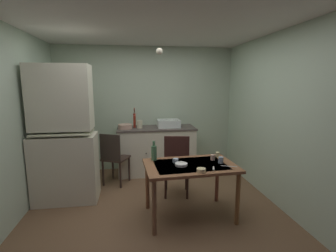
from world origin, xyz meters
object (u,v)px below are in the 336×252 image
object	(u,v)px
dining_table	(190,171)
chair_far_side	(176,165)
hand_pump	(134,119)
mixing_bowl_counter	(125,126)
glass_bottle	(154,153)
teacup_cream	(221,160)
hutch_cabinet	(64,139)
serving_bowl_wide	(201,170)
sink_basin	(169,123)
chair_by_counter	(114,157)

from	to	relation	value
dining_table	chair_far_side	xyz separation A→B (m)	(-0.07, 0.61, -0.12)
dining_table	hand_pump	bearing A→B (deg)	111.55
mixing_bowl_counter	glass_bottle	xyz separation A→B (m)	(0.43, -1.43, -0.13)
hand_pump	chair_far_side	distance (m)	1.44
dining_table	glass_bottle	size ratio (longest dim) A/B	4.54
mixing_bowl_counter	teacup_cream	distance (m)	2.14
hand_pump	teacup_cream	distance (m)	2.13
mixing_bowl_counter	teacup_cream	size ratio (longest dim) A/B	3.20
hutch_cabinet	serving_bowl_wide	bearing A→B (deg)	-29.50
hutch_cabinet	dining_table	bearing A→B (deg)	-22.70
chair_far_side	glass_bottle	bearing A→B (deg)	-136.94
hand_pump	teacup_cream	world-z (taller)	hand_pump
serving_bowl_wide	teacup_cream	bearing A→B (deg)	39.65
mixing_bowl_counter	glass_bottle	world-z (taller)	mixing_bowl_counter
chair_far_side	sink_basin	bearing A→B (deg)	87.95
hutch_cabinet	glass_bottle	bearing A→B (deg)	-20.43
glass_bottle	mixing_bowl_counter	bearing A→B (deg)	106.61
sink_basin	glass_bottle	bearing A→B (deg)	-106.02
teacup_cream	serving_bowl_wide	bearing A→B (deg)	-140.35
sink_basin	mixing_bowl_counter	distance (m)	0.85
sink_basin	hand_pump	world-z (taller)	hand_pump
hand_pump	teacup_cream	bearing A→B (deg)	-57.74
glass_bottle	chair_by_counter	bearing A→B (deg)	122.77
hand_pump	glass_bottle	distance (m)	1.56
hutch_cabinet	chair_far_side	distance (m)	1.75
sink_basin	mixing_bowl_counter	size ratio (longest dim) A/B	1.66
hutch_cabinet	sink_basin	xyz separation A→B (m)	(1.73, 0.99, 0.04)
teacup_cream	chair_by_counter	bearing A→B (deg)	140.88
chair_by_counter	serving_bowl_wide	distance (m)	1.91
dining_table	glass_bottle	world-z (taller)	glass_bottle
sink_basin	teacup_cream	size ratio (longest dim) A/B	5.31
dining_table	chair_by_counter	distance (m)	1.63
serving_bowl_wide	glass_bottle	size ratio (longest dim) A/B	0.41
mixing_bowl_counter	chair_by_counter	distance (m)	0.68
chair_far_side	chair_by_counter	xyz separation A→B (m)	(-1.01, 0.61, -0.02)
teacup_cream	glass_bottle	distance (m)	0.91
sink_basin	chair_by_counter	world-z (taller)	sink_basin
mixing_bowl_counter	hutch_cabinet	bearing A→B (deg)	-132.99
sink_basin	chair_far_side	bearing A→B (deg)	-92.05
mixing_bowl_counter	hand_pump	bearing A→B (deg)	27.69
chair_by_counter	teacup_cream	world-z (taller)	chair_by_counter
serving_bowl_wide	teacup_cream	distance (m)	0.46
sink_basin	dining_table	distance (m)	1.77
mixing_bowl_counter	sink_basin	bearing A→B (deg)	3.36
serving_bowl_wide	teacup_cream	world-z (taller)	teacup_cream
mixing_bowl_counter	dining_table	distance (m)	1.93
chair_far_side	glass_bottle	size ratio (longest dim) A/B	3.71
serving_bowl_wide	chair_by_counter	bearing A→B (deg)	127.05
mixing_bowl_counter	serving_bowl_wide	world-z (taller)	mixing_bowl_counter
chair_far_side	chair_by_counter	size ratio (longest dim) A/B	1.07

